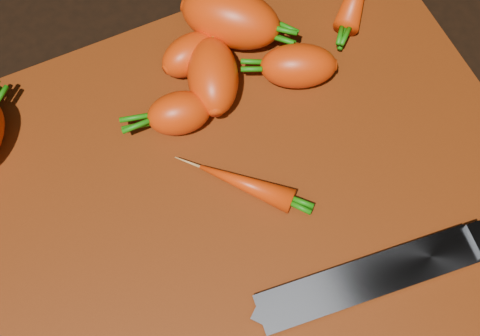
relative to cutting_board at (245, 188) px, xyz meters
name	(u,v)px	position (x,y,z in m)	size (l,w,h in m)	color
ground	(245,193)	(0.00, 0.00, -0.01)	(2.00, 2.00, 0.01)	black
cutting_board	(245,188)	(0.00, 0.00, 0.00)	(0.50, 0.40, 0.01)	maroon
carrot_1	(179,113)	(-0.03, 0.08, 0.03)	(0.06, 0.04, 0.04)	red
carrot_2	(231,18)	(0.06, 0.15, 0.03)	(0.10, 0.06, 0.06)	red
carrot_3	(213,76)	(0.02, 0.10, 0.03)	(0.08, 0.05, 0.05)	red
carrot_4	(237,14)	(0.07, 0.16, 0.03)	(0.06, 0.04, 0.04)	red
carrot_5	(189,55)	(0.01, 0.14, 0.02)	(0.06, 0.04, 0.04)	red
carrot_6	(298,66)	(0.09, 0.08, 0.03)	(0.07, 0.04, 0.04)	red
carrot_8	(245,184)	(0.00, 0.00, 0.02)	(0.09, 0.02, 0.02)	red
knife	(389,271)	(0.08, -0.12, 0.01)	(0.31, 0.06, 0.02)	gray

